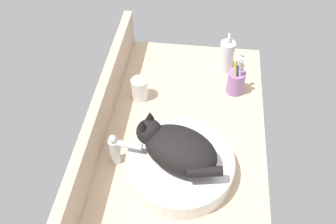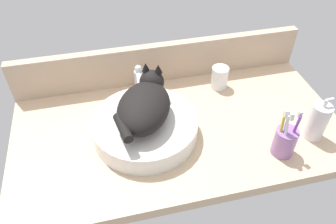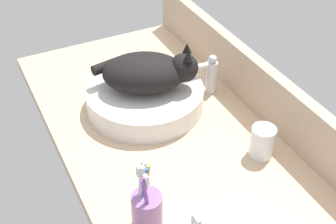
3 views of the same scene
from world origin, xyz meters
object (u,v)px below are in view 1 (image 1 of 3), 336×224
(cat, at_px, (177,147))
(soap_dispenser, at_px, (226,56))
(toothbrush_cup, at_px, (236,81))
(water_glass, at_px, (140,90))
(faucet, at_px, (117,148))
(sink_basin, at_px, (180,166))

(cat, relative_size, soap_dispenser, 1.75)
(toothbrush_cup, xyz_separation_m, water_glass, (-0.08, 0.38, -0.01))
(cat, bearing_deg, toothbrush_cup, -25.30)
(faucet, height_order, toothbrush_cup, toothbrush_cup)
(cat, distance_m, toothbrush_cup, 0.47)
(water_glass, bearing_deg, soap_dispenser, -56.86)
(sink_basin, bearing_deg, cat, 68.91)
(sink_basin, bearing_deg, toothbrush_cup, -23.62)
(faucet, relative_size, toothbrush_cup, 0.73)
(toothbrush_cup, bearing_deg, cat, 154.70)
(cat, bearing_deg, soap_dispenser, -15.63)
(faucet, bearing_deg, cat, -93.91)
(cat, xyz_separation_m, water_glass, (0.34, 0.18, -0.09))
(soap_dispenser, distance_m, water_glass, 0.41)
(faucet, height_order, soap_dispenser, soap_dispenser)
(toothbrush_cup, bearing_deg, faucet, 135.36)
(faucet, height_order, water_glass, faucet)
(sink_basin, xyz_separation_m, faucet, (0.02, 0.22, 0.04))
(sink_basin, height_order, soap_dispenser, soap_dispenser)
(soap_dispenser, xyz_separation_m, water_glass, (-0.22, 0.34, -0.03))
(sink_basin, bearing_deg, water_glass, 29.81)
(soap_dispenser, height_order, toothbrush_cup, toothbrush_cup)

